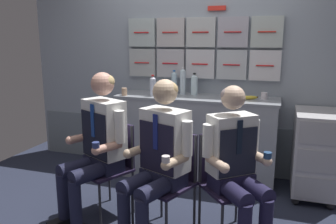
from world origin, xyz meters
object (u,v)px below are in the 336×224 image
at_px(folding_chair_right, 225,174).
at_px(folding_chair_center, 171,171).
at_px(crew_member_left, 97,140).
at_px(water_bottle_short, 153,86).
at_px(snack_banana, 250,98).
at_px(folding_chair_left, 113,158).
at_px(service_trolley, 314,151).
at_px(espresso_cup_small, 264,95).
at_px(crew_member_center, 158,154).
at_px(crew_member_right, 237,161).

bearing_deg(folding_chair_right, folding_chair_center, -168.06).
bearing_deg(crew_member_left, water_bottle_short, 82.66).
bearing_deg(snack_banana, folding_chair_left, -138.18).
distance_m(service_trolley, folding_chair_center, 1.57).
bearing_deg(folding_chair_right, espresso_cup_small, 78.71).
relative_size(crew_member_left, snack_banana, 7.54).
bearing_deg(espresso_cup_small, crew_member_center, -117.58).
distance_m(crew_member_left, water_bottle_short, 1.08).
bearing_deg(crew_member_center, folding_chair_left, 153.10).
bearing_deg(snack_banana, service_trolley, -6.78).
distance_m(folding_chair_center, snack_banana, 1.32).
bearing_deg(crew_member_center, crew_member_left, 167.46).
relative_size(crew_member_right, espresso_cup_small, 17.62).
bearing_deg(folding_chair_center, folding_chair_left, 167.82).
height_order(service_trolley, espresso_cup_small, espresso_cup_small).
bearing_deg(water_bottle_short, crew_member_center, -67.31).
relative_size(espresso_cup_small, snack_banana, 0.41).
relative_size(folding_chair_center, water_bottle_short, 3.50).
height_order(folding_chair_left, crew_member_center, crew_member_center).
height_order(service_trolley, snack_banana, snack_banana).
bearing_deg(folding_chair_center, crew_member_center, -111.38).
bearing_deg(folding_chair_left, folding_chair_center, -12.18).
height_order(crew_member_left, folding_chair_center, crew_member_left).
bearing_deg(folding_chair_left, crew_member_left, -115.61).
height_order(water_bottle_short, snack_banana, water_bottle_short).
xyz_separation_m(crew_member_right, water_bottle_short, (-1.07, 1.04, 0.38)).
xyz_separation_m(folding_chair_right, snack_banana, (0.08, 1.03, 0.46)).
xyz_separation_m(folding_chair_right, crew_member_right, (0.10, -0.12, 0.17)).
relative_size(service_trolley, espresso_cup_small, 12.46).
bearing_deg(crew_member_right, service_trolley, 59.24).
height_order(folding_chair_center, water_bottle_short, water_bottle_short).
xyz_separation_m(service_trolley, crew_member_right, (-0.64, -1.08, 0.21)).
bearing_deg(snack_banana, espresso_cup_small, 29.73).
xyz_separation_m(crew_member_center, folding_chair_right, (0.48, 0.24, -0.19)).
relative_size(folding_chair_left, folding_chair_center, 1.00).
xyz_separation_m(service_trolley, folding_chair_center, (-1.17, -1.05, 0.04)).
distance_m(crew_member_right, espresso_cup_small, 1.28).
relative_size(crew_member_left, espresso_cup_small, 18.50).
xyz_separation_m(crew_member_right, snack_banana, (-0.02, 1.16, 0.29)).
height_order(folding_chair_center, folding_chair_right, same).
height_order(folding_chair_left, water_bottle_short, water_bottle_short).
bearing_deg(folding_chair_right, crew_member_left, -174.77).
distance_m(service_trolley, water_bottle_short, 1.81).
xyz_separation_m(service_trolley, folding_chair_left, (-1.78, -0.91, 0.04)).
distance_m(folding_chair_center, crew_member_right, 0.56).
distance_m(service_trolley, espresso_cup_small, 0.75).
bearing_deg(water_bottle_short, folding_chair_right, -43.52).
xyz_separation_m(folding_chair_left, water_bottle_short, (0.06, 0.88, 0.55)).
xyz_separation_m(folding_chair_left, espresso_cup_small, (1.25, 1.08, 0.48)).
xyz_separation_m(crew_member_center, snack_banana, (0.56, 1.27, 0.26)).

